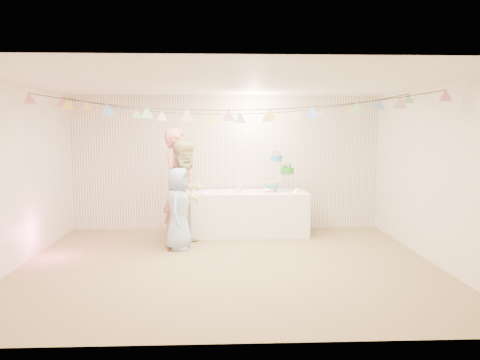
{
  "coord_description": "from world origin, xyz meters",
  "views": [
    {
      "loc": [
        -0.11,
        -6.6,
        1.96
      ],
      "look_at": [
        0.2,
        0.8,
        1.15
      ],
      "focal_mm": 35.0,
      "sensor_mm": 36.0,
      "label": 1
    }
  ],
  "objects_px": {
    "cake_stand": "(279,175)",
    "person_child": "(179,209)",
    "table": "(249,213)",
    "person_adult_a": "(178,186)",
    "person_adult_b": "(187,193)"
  },
  "relations": [
    {
      "from": "person_adult_a",
      "to": "person_child",
      "type": "bearing_deg",
      "value": -151.87
    },
    {
      "from": "table",
      "to": "person_adult_b",
      "type": "height_order",
      "value": "person_adult_b"
    },
    {
      "from": "cake_stand",
      "to": "person_adult_b",
      "type": "relative_size",
      "value": 0.39
    },
    {
      "from": "cake_stand",
      "to": "person_adult_a",
      "type": "xyz_separation_m",
      "value": [
        -1.81,
        -0.61,
        -0.11
      ]
    },
    {
      "from": "person_adult_a",
      "to": "person_child",
      "type": "relative_size",
      "value": 1.48
    },
    {
      "from": "person_child",
      "to": "cake_stand",
      "type": "bearing_deg",
      "value": -49.09
    },
    {
      "from": "person_adult_b",
      "to": "person_child",
      "type": "distance_m",
      "value": 0.39
    },
    {
      "from": "cake_stand",
      "to": "person_child",
      "type": "xyz_separation_m",
      "value": [
        -1.77,
        -1.07,
        -0.43
      ]
    },
    {
      "from": "person_child",
      "to": "person_adult_b",
      "type": "bearing_deg",
      "value": -10.68
    },
    {
      "from": "person_adult_a",
      "to": "person_adult_b",
      "type": "xyz_separation_m",
      "value": [
        0.15,
        -0.15,
        -0.1
      ]
    },
    {
      "from": "cake_stand",
      "to": "person_child",
      "type": "bearing_deg",
      "value": -148.78
    },
    {
      "from": "table",
      "to": "person_child",
      "type": "relative_size",
      "value": 1.59
    },
    {
      "from": "person_child",
      "to": "table",
      "type": "bearing_deg",
      "value": -40.34
    },
    {
      "from": "cake_stand",
      "to": "person_child",
      "type": "relative_size",
      "value": 0.52
    },
    {
      "from": "table",
      "to": "person_adult_a",
      "type": "distance_m",
      "value": 1.5
    }
  ]
}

